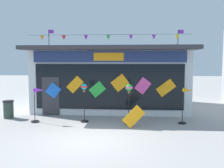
% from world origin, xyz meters
% --- Properties ---
extents(ground_plane, '(80.00, 80.00, 0.00)m').
position_xyz_m(ground_plane, '(0.00, 0.00, 0.00)').
color(ground_plane, '#9E9B99').
extents(kite_shop_building, '(8.86, 6.25, 4.80)m').
position_xyz_m(kite_shop_building, '(0.47, 6.57, 1.82)').
color(kite_shop_building, silver).
rests_on(kite_shop_building, ground_plane).
extents(wind_spinner_far_left, '(0.67, 0.37, 1.60)m').
position_xyz_m(wind_spinner_far_left, '(-2.69, 2.41, 1.06)').
color(wind_spinner_far_left, black).
rests_on(wind_spinner_far_left, ground_plane).
extents(wind_spinner_left, '(0.36, 0.36, 1.79)m').
position_xyz_m(wind_spinner_left, '(-0.56, 2.60, 1.28)').
color(wind_spinner_left, black).
rests_on(wind_spinner_left, ground_plane).
extents(wind_spinner_center_left, '(0.35, 0.35, 1.82)m').
position_xyz_m(wind_spinner_center_left, '(1.51, 2.33, 1.38)').
color(wind_spinner_center_left, black).
rests_on(wind_spinner_center_left, ground_plane).
extents(wind_spinner_center_right, '(0.58, 0.33, 1.63)m').
position_xyz_m(wind_spinner_center_right, '(4.05, 2.59, 1.08)').
color(wind_spinner_center_right, black).
rests_on(wind_spinner_center_right, ground_plane).
extents(trash_bin, '(0.52, 0.52, 0.88)m').
position_xyz_m(trash_bin, '(-4.47, 3.12, 0.45)').
color(trash_bin, '#2D4238').
rests_on(trash_bin, ground_plane).
extents(display_kite_on_ground, '(0.99, 0.17, 0.99)m').
position_xyz_m(display_kite_on_ground, '(1.71, 1.70, 0.50)').
color(display_kite_on_ground, orange).
rests_on(display_kite_on_ground, ground_plane).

